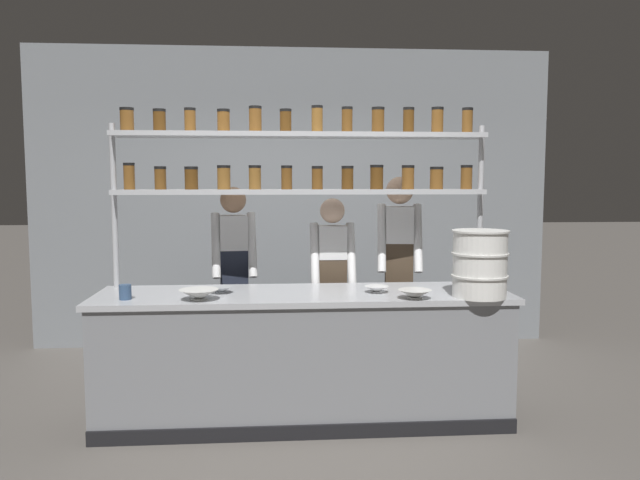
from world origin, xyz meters
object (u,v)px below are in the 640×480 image
(spice_shelf_unit, at_px, (302,167))
(chef_center, at_px, (332,282))
(prep_bowl_center_front, at_px, (199,295))
(serving_cup_front, at_px, (125,292))
(chef_left, at_px, (234,273))
(prep_bowl_near_left, at_px, (377,289))
(container_stack, at_px, (480,264))
(prep_bowl_center_back, at_px, (415,294))
(chef_right, at_px, (399,266))
(prep_bowl_near_right, at_px, (220,290))

(spice_shelf_unit, relative_size, chef_center, 1.78)
(prep_bowl_center_front, distance_m, serving_cup_front, 0.49)
(prep_bowl_center_front, bearing_deg, chef_center, 41.02)
(chef_left, relative_size, prep_bowl_center_front, 6.34)
(prep_bowl_near_left, relative_size, serving_cup_front, 1.72)
(spice_shelf_unit, xyz_separation_m, container_stack, (1.17, -0.59, -0.66))
(prep_bowl_center_back, bearing_deg, chef_center, 117.12)
(container_stack, distance_m, prep_bowl_center_back, 0.49)
(chef_right, bearing_deg, chef_left, -177.02)
(chef_left, xyz_separation_m, prep_bowl_near_left, (1.04, -0.80, -0.01))
(container_stack, height_order, prep_bowl_center_back, container_stack)
(chef_center, bearing_deg, container_stack, -43.61)
(spice_shelf_unit, height_order, chef_center, spice_shelf_unit)
(chef_center, bearing_deg, prep_bowl_center_front, -138.97)
(chef_right, distance_m, container_stack, 0.99)
(serving_cup_front, bearing_deg, prep_bowl_near_right, 16.91)
(serving_cup_front, bearing_deg, chef_left, 54.35)
(chef_left, bearing_deg, chef_right, -11.04)
(chef_left, xyz_separation_m, container_stack, (1.71, -1.01, 0.20))
(prep_bowl_near_left, height_order, prep_bowl_center_front, prep_bowl_center_front)
(spice_shelf_unit, xyz_separation_m, prep_bowl_center_front, (-0.71, -0.56, -0.85))
(chef_right, relative_size, prep_bowl_center_front, 6.66)
(prep_bowl_near_right, bearing_deg, spice_shelf_unit, 28.45)
(prep_bowl_near_right, bearing_deg, prep_bowl_near_left, -3.38)
(spice_shelf_unit, relative_size, prep_bowl_near_left, 16.26)
(chef_right, xyz_separation_m, serving_cup_front, (-2.00, -0.81, -0.04))
(spice_shelf_unit, height_order, prep_bowl_center_front, spice_shelf_unit)
(spice_shelf_unit, bearing_deg, chef_right, 21.11)
(spice_shelf_unit, xyz_separation_m, prep_bowl_near_left, (0.51, -0.38, -0.86))
(prep_bowl_center_back, bearing_deg, chef_left, 140.21)
(spice_shelf_unit, bearing_deg, serving_cup_front, -157.18)
(chef_right, relative_size, prep_bowl_near_left, 10.13)
(chef_center, xyz_separation_m, container_stack, (0.91, -0.87, 0.26))
(chef_right, bearing_deg, container_stack, -60.50)
(chef_center, relative_size, prep_bowl_near_left, 9.13)
(chef_left, distance_m, serving_cup_front, 1.13)
(container_stack, relative_size, serving_cup_front, 4.55)
(prep_bowl_near_left, height_order, prep_bowl_center_back, prep_bowl_center_back)
(chef_left, distance_m, prep_bowl_center_back, 1.64)
(prep_bowl_center_front, relative_size, serving_cup_front, 2.62)
(chef_right, xyz_separation_m, prep_bowl_center_front, (-1.51, -0.87, -0.05))
(serving_cup_front, bearing_deg, prep_bowl_near_left, 4.05)
(chef_left, relative_size, prep_bowl_center_back, 7.34)
(chef_left, distance_m, prep_bowl_center_front, 0.99)
(prep_bowl_near_right, xyz_separation_m, serving_cup_front, (-0.61, -0.19, 0.03))
(spice_shelf_unit, height_order, chef_left, spice_shelf_unit)
(prep_bowl_center_back, relative_size, prep_bowl_near_right, 1.34)
(chef_center, xyz_separation_m, serving_cup_front, (-1.45, -0.78, 0.08))
(chef_left, height_order, prep_bowl_center_back, chef_left)
(chef_right, xyz_separation_m, prep_bowl_near_right, (-1.39, -0.63, -0.07))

